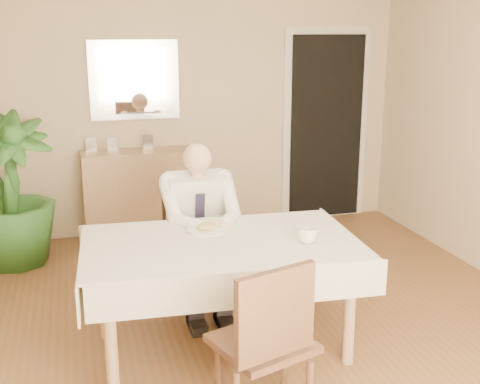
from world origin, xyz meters
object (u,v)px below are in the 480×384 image
object	(u,v)px
chair_far	(194,231)
coffee_mug	(307,236)
dining_table	(221,254)
seated_man	(201,222)
sideboard	(141,195)
chair_near	(267,338)
potted_palm	(10,190)

from	to	relation	value
chair_far	coffee_mug	xyz separation A→B (m)	(0.50, -1.06, 0.27)
dining_table	seated_man	bearing A→B (deg)	93.41
chair_far	sideboard	size ratio (longest dim) A/B	0.84
chair_near	seated_man	distance (m)	1.46
sideboard	dining_table	bearing A→B (deg)	-84.86
coffee_mug	sideboard	xyz separation A→B (m)	(-0.74, 2.53, -0.36)
dining_table	chair_far	xyz separation A→B (m)	(-0.00, 0.88, -0.14)
chair_far	potted_palm	size ratio (longest dim) A/B	0.69
dining_table	coffee_mug	distance (m)	0.55
seated_man	coffee_mug	world-z (taller)	seated_man
chair_near	potted_palm	world-z (taller)	potted_palm
seated_man	coffee_mug	distance (m)	0.92
dining_table	coffee_mug	world-z (taller)	coffee_mug
chair_far	chair_near	bearing A→B (deg)	-86.03
dining_table	coffee_mug	bearing A→B (deg)	-15.35
sideboard	potted_palm	distance (m)	1.26
coffee_mug	potted_palm	xyz separation A→B (m)	(-1.91, 2.13, -0.13)
chair_near	chair_far	bearing A→B (deg)	72.67
chair_far	seated_man	xyz separation A→B (m)	(0.00, -0.29, 0.17)
chair_far	potted_palm	world-z (taller)	potted_palm
seated_man	dining_table	bearing A→B (deg)	-90.00
chair_far	chair_near	world-z (taller)	chair_near
seated_man	sideboard	distance (m)	1.80
potted_palm	chair_near	bearing A→B (deg)	-63.12
coffee_mug	chair_near	bearing A→B (deg)	-124.84
dining_table	chair_near	world-z (taller)	chair_near
dining_table	chair_far	bearing A→B (deg)	93.41
chair_near	coffee_mug	size ratio (longest dim) A/B	8.09
chair_far	coffee_mug	size ratio (longest dim) A/B	7.94
chair_near	coffee_mug	world-z (taller)	chair_near
sideboard	seated_man	bearing A→B (deg)	-82.96
chair_far	coffee_mug	world-z (taller)	chair_far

